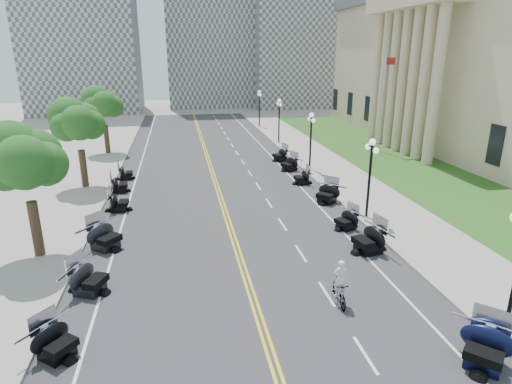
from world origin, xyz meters
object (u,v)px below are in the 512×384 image
civic_building (509,64)px  cyclist_rider (341,262)px  motorcycle_n_3 (486,346)px  flagpole (382,104)px  bicycle (339,292)px

civic_building → cyclist_rider: size_ratio=31.16×
cyclist_rider → motorcycle_n_3: bearing=127.7°
civic_building → cyclist_rider: bearing=-136.8°
flagpole → motorcycle_n_3: 33.39m
civic_building → bicycle: (-28.55, -26.79, -8.36)m
flagpole → cyclist_rider: size_ratio=6.11×
motorcycle_n_3 → cyclist_rider: bearing=173.5°
flagpole → motorcycle_n_3: size_ratio=4.63×
flagpole → bicycle: bearing=-118.5°
bicycle → cyclist_rider: (0.00, 0.00, 1.35)m
civic_building → cyclist_rider: civic_building is taller
civic_building → cyclist_rider: (-28.55, -26.79, -7.01)m
bicycle → motorcycle_n_3: bearing=-48.0°
motorcycle_n_3 → bicycle: (-3.39, 4.39, -0.22)m
flagpole → bicycle: flagpole is taller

